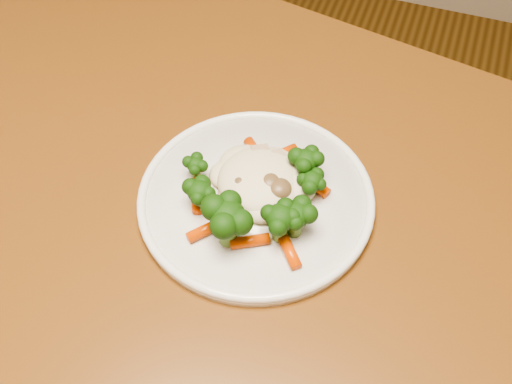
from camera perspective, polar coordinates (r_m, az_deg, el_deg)
dining_table at (r=0.76m, az=-2.54°, el=-8.82°), size 1.34×1.02×0.75m
plate at (r=0.70m, az=-0.00°, el=-0.73°), size 0.26×0.26×0.01m
meal at (r=0.67m, az=0.37°, el=-0.06°), size 0.16×0.17×0.05m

